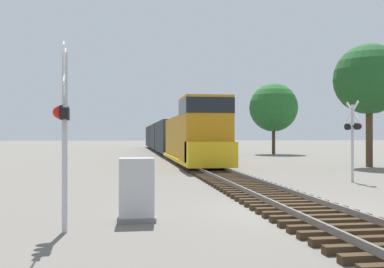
{
  "coord_description": "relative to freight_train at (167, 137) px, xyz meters",
  "views": [
    {
      "loc": [
        -4.72,
        -12.0,
        2.1
      ],
      "look_at": [
        -2.5,
        3.5,
        2.17
      ],
      "focal_mm": 42.0,
      "sensor_mm": 36.0,
      "label": 1
    }
  ],
  "objects": [
    {
      "name": "freight_train",
      "position": [
        0.0,
        0.0,
        0.0
      ],
      "size": [
        2.87,
        61.06,
        4.5
      ],
      "color": "#B77A14",
      "rests_on": "ground"
    },
    {
      "name": "ground_plane",
      "position": [
        0.0,
        -42.28,
        -1.96
      ],
      "size": [
        400.0,
        400.0,
        0.0
      ],
      "primitive_type": "plane",
      "color": "#666059"
    },
    {
      "name": "tree_mid_background",
      "position": [
        11.92,
        -4.51,
        3.44
      ],
      "size": [
        5.57,
        5.57,
        8.19
      ],
      "color": "#473521",
      "rests_on": "ground"
    },
    {
      "name": "tree_far_right",
      "position": [
        11.5,
        -25.91,
        3.98
      ],
      "size": [
        4.77,
        4.77,
        8.36
      ],
      "color": "#473521",
      "rests_on": "ground"
    },
    {
      "name": "relay_cabinet",
      "position": [
        -4.51,
        -43.19,
        -1.19
      ],
      "size": [
        0.94,
        0.63,
        1.56
      ],
      "color": "slate",
      "rests_on": "ground"
    },
    {
      "name": "crossing_signal_far",
      "position": [
        5.4,
        -35.18,
        0.32
      ],
      "size": [
        0.43,
        1.01,
        3.69
      ],
      "rotation": [
        0.0,
        0.0,
        1.7
      ],
      "color": "#B7B7BC",
      "rests_on": "ground"
    },
    {
      "name": "rail_track_bed",
      "position": [
        0.0,
        -42.28,
        -1.82
      ],
      "size": [
        2.6,
        160.0,
        0.31
      ],
      "color": "#382819",
      "rests_on": "ground"
    },
    {
      "name": "crossing_signal_near",
      "position": [
        -6.11,
        -44.22,
        0.48
      ],
      "size": [
        0.39,
        1.01,
        4.09
      ],
      "rotation": [
        0.0,
        0.0,
        -1.48
      ],
      "color": "#B7B7BC",
      "rests_on": "ground"
    }
  ]
}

